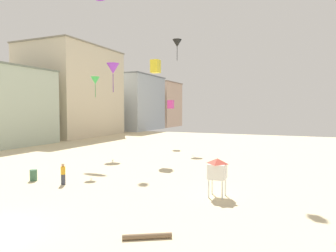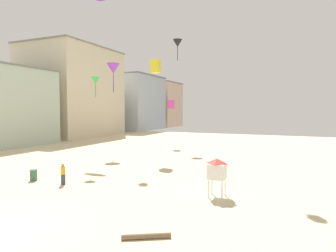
# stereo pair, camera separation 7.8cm
# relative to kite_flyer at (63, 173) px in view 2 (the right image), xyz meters

# --- Properties ---
(boardwalk_hotel_mid) EXTENTS (14.70, 19.67, 19.05)m
(boardwalk_hotel_mid) POSITION_rel_kite_flyer_xyz_m (-28.85, 33.78, 8.61)
(boardwalk_hotel_mid) COLOR beige
(boardwalk_hotel_mid) RESTS_ON ground
(boardwalk_hotel_far) EXTENTS (18.13, 17.07, 15.19)m
(boardwalk_hotel_far) POSITION_rel_kite_flyer_xyz_m (-28.85, 55.35, 6.68)
(boardwalk_hotel_far) COLOR #ADB7C1
(boardwalk_hotel_far) RESTS_ON ground
(boardwalk_hotel_distant) EXTENTS (17.91, 13.49, 14.65)m
(boardwalk_hotel_distant) POSITION_rel_kite_flyer_xyz_m (-28.85, 72.15, 6.41)
(boardwalk_hotel_distant) COLOR beige
(boardwalk_hotel_distant) RESTS_ON ground
(kite_flyer) EXTENTS (0.34, 0.34, 1.64)m
(kite_flyer) POSITION_rel_kite_flyer_xyz_m (0.00, 0.00, 0.00)
(kite_flyer) COLOR #383D4C
(kite_flyer) RESTS_ON ground
(lifeguard_stand) EXTENTS (1.10, 1.10, 2.55)m
(lifeguard_stand) POSITION_rel_kite_flyer_xyz_m (11.56, 1.67, 0.92)
(lifeguard_stand) COLOR white
(lifeguard_stand) RESTS_ON ground
(beach_trash_bin) EXTENTS (0.56, 0.56, 0.90)m
(beach_trash_bin) POSITION_rel_kite_flyer_xyz_m (-3.09, -0.01, -0.47)
(beach_trash_bin) COLOR #3D6B4C
(beach_trash_bin) RESTS_ON ground
(driftwood_log) EXTENTS (2.03, 1.32, 0.24)m
(driftwood_log) POSITION_rel_kite_flyer_xyz_m (10.26, -5.80, -0.80)
(driftwood_log) COLOR #7A6047
(driftwood_log) RESTS_ON ground
(kite_magenta_box) EXTENTS (0.82, 0.82, 1.28)m
(kite_magenta_box) POSITION_rel_kite_flyer_xyz_m (-1.40, 24.38, 5.60)
(kite_magenta_box) COLOR #DB3D9E
(kite_green_delta_2) EXTENTS (0.90, 0.90, 2.05)m
(kite_green_delta_2) POSITION_rel_kite_flyer_xyz_m (-2.19, 6.97, 7.71)
(kite_green_delta_2) COLOR green
(kite_black_delta) EXTENTS (1.42, 1.42, 3.23)m
(kite_black_delta) POSITION_rel_kite_flyer_xyz_m (-0.81, 25.55, 15.02)
(kite_black_delta) COLOR black
(kite_yellow_box) EXTENTS (0.97, 0.97, 1.53)m
(kite_yellow_box) POSITION_rel_kite_flyer_xyz_m (0.83, 14.49, 9.93)
(kite_yellow_box) COLOR yellow
(kite_purple_delta) EXTENTS (1.68, 1.68, 3.82)m
(kite_purple_delta) POSITION_rel_kite_flyer_xyz_m (-6.09, 15.87, 10.22)
(kite_purple_delta) COLOR purple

